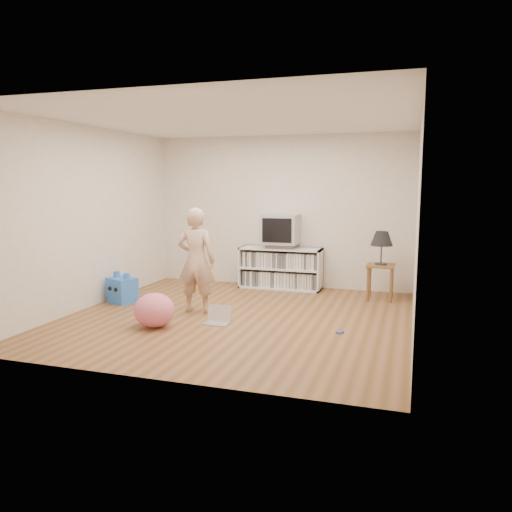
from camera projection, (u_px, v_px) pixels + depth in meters
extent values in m
plane|color=brown|center=(237.00, 317.00, 6.71)|extent=(4.50, 4.50, 0.00)
cube|color=beige|center=(281.00, 212.00, 8.65)|extent=(4.50, 0.02, 2.60)
cube|color=beige|center=(151.00, 239.00, 4.40)|extent=(4.50, 0.02, 2.60)
cube|color=beige|center=(90.00, 217.00, 7.20)|extent=(0.02, 4.50, 2.60)
cube|color=beige|center=(417.00, 225.00, 5.85)|extent=(0.02, 4.50, 2.60)
cube|color=white|center=(236.00, 119.00, 6.34)|extent=(4.50, 4.50, 0.01)
cube|color=white|center=(284.00, 266.00, 8.74)|extent=(1.40, 0.03, 0.70)
cube|color=white|center=(243.00, 266.00, 8.75)|extent=(0.03, 0.45, 0.70)
cube|color=white|center=(320.00, 270.00, 8.34)|extent=(0.03, 0.45, 0.70)
cube|color=white|center=(280.00, 287.00, 8.59)|extent=(1.40, 0.45, 0.03)
cube|color=white|center=(281.00, 268.00, 8.55)|extent=(1.34, 0.45, 0.03)
cube|color=white|center=(281.00, 249.00, 8.50)|extent=(1.40, 0.45, 0.03)
cube|color=silver|center=(281.00, 268.00, 8.55)|extent=(1.26, 0.36, 0.64)
cube|color=gray|center=(281.00, 246.00, 8.49)|extent=(0.45, 0.35, 0.07)
cube|color=#9D9DA2|center=(281.00, 229.00, 8.45)|extent=(0.60, 0.52, 0.50)
cube|color=black|center=(277.00, 230.00, 8.20)|extent=(0.50, 0.01, 0.40)
cylinder|color=brown|center=(368.00, 285.00, 7.59)|extent=(0.04, 0.04, 0.52)
cylinder|color=brown|center=(391.00, 286.00, 7.49)|extent=(0.04, 0.04, 0.52)
cylinder|color=brown|center=(370.00, 280.00, 7.92)|extent=(0.04, 0.04, 0.52)
cylinder|color=brown|center=(392.00, 282.00, 7.81)|extent=(0.04, 0.04, 0.52)
cube|color=brown|center=(381.00, 266.00, 7.66)|extent=(0.42, 0.42, 0.03)
cylinder|color=#333333|center=(381.00, 264.00, 7.66)|extent=(0.18, 0.18, 0.02)
cylinder|color=#333333|center=(381.00, 253.00, 7.64)|extent=(0.02, 0.02, 0.32)
imported|color=tan|center=(196.00, 260.00, 6.89)|extent=(0.56, 0.38, 1.46)
cube|color=silver|center=(216.00, 323.00, 6.40)|extent=(0.32, 0.22, 0.01)
cube|color=silver|center=(219.00, 313.00, 6.49)|extent=(0.32, 0.07, 0.21)
cube|color=black|center=(219.00, 313.00, 6.49)|extent=(0.28, 0.05, 0.17)
cube|color=#3E49A6|center=(340.00, 332.00, 6.00)|extent=(0.10, 0.11, 0.02)
cube|color=blue|center=(122.00, 290.00, 7.53)|extent=(0.49, 0.44, 0.38)
cylinder|color=blue|center=(117.00, 274.00, 7.58)|extent=(0.09, 0.09, 0.08)
cylinder|color=blue|center=(127.00, 276.00, 7.42)|extent=(0.09, 0.09, 0.08)
sphere|color=black|center=(110.00, 288.00, 7.45)|extent=(0.06, 0.06, 0.06)
sphere|color=black|center=(116.00, 290.00, 7.36)|extent=(0.06, 0.06, 0.06)
ellipsoid|color=#DA6681|center=(154.00, 310.00, 6.24)|extent=(0.62, 0.62, 0.43)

